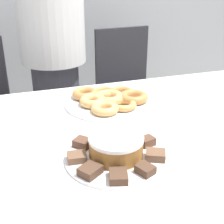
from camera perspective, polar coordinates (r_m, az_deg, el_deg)
table at (r=1.18m, az=0.96°, el=-6.68°), size 1.82×1.03×0.74m
person_standing at (r=1.91m, az=-10.62°, el=10.45°), size 0.38×0.38×1.57m
office_chair_right at (r=2.24m, az=3.14°, el=2.58°), size 0.46×0.46×0.91m
plate_cake at (r=0.99m, az=0.73°, el=-8.21°), size 0.32×0.32×0.01m
plate_donuts at (r=1.38m, az=-0.52°, el=1.75°), size 0.39×0.39×0.01m
frosted_cake at (r=0.97m, az=0.74°, el=-6.26°), size 0.17×0.17×0.07m
lamington_0 at (r=1.03m, az=-5.37°, el=-5.62°), size 0.07×0.07×0.03m
lamington_1 at (r=0.97m, az=-6.45°, el=-8.21°), size 0.06×0.05×0.02m
lamington_2 at (r=0.90m, az=-4.03°, el=-10.64°), size 0.08×0.08×0.03m
lamington_3 at (r=0.88m, az=1.17°, el=-11.67°), size 0.07×0.07×0.02m
lamington_4 at (r=0.91m, az=6.10°, el=-10.39°), size 0.06×0.06×0.02m
lamington_5 at (r=0.98m, az=7.97°, el=-7.79°), size 0.08×0.07×0.03m
lamington_6 at (r=1.04m, az=6.42°, el=-5.33°), size 0.06×0.05×0.03m
lamington_7 at (r=1.08m, az=2.63°, el=-3.99°), size 0.07×0.07×0.03m
lamington_8 at (r=1.08m, az=-1.83°, el=-4.08°), size 0.05×0.05×0.03m
donut_0 at (r=1.37m, az=-0.52°, el=2.67°), size 0.13×0.13×0.04m
donut_1 at (r=1.38m, az=3.98°, el=2.73°), size 0.13×0.13×0.04m
donut_2 at (r=1.44m, az=1.74°, el=3.61°), size 0.12×0.12×0.03m
donut_3 at (r=1.43m, az=-1.36°, el=3.57°), size 0.11×0.11×0.03m
donut_4 at (r=1.41m, az=-4.87°, el=3.34°), size 0.12×0.12×0.04m
donut_5 at (r=1.33m, az=-3.49°, el=2.03°), size 0.12×0.12×0.04m
donut_6 at (r=1.26m, az=-1.46°, el=0.61°), size 0.11×0.11×0.03m
donut_7 at (r=1.31m, az=2.05°, el=1.36°), size 0.11×0.11×0.03m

